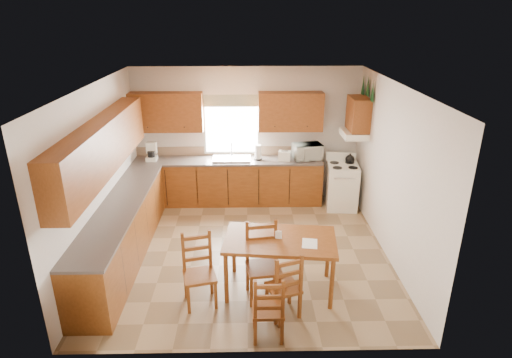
{
  "coord_description": "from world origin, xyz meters",
  "views": [
    {
      "loc": [
        0.01,
        -6.13,
        3.69
      ],
      "look_at": [
        0.15,
        0.3,
        1.15
      ],
      "focal_mm": 30.0,
      "sensor_mm": 36.0,
      "label": 1
    }
  ],
  "objects_px": {
    "stove": "(342,187)",
    "chair_near_right": "(283,283)",
    "chair_far_left": "(199,272)",
    "chair_far_right": "(264,263)",
    "chair_near_left": "(268,306)",
    "dining_table": "(280,264)",
    "microwave": "(307,152)"
  },
  "relations": [
    {
      "from": "stove",
      "to": "dining_table",
      "type": "bearing_deg",
      "value": -112.33
    },
    {
      "from": "chair_far_left",
      "to": "chair_far_right",
      "type": "height_order",
      "value": "chair_far_right"
    },
    {
      "from": "stove",
      "to": "microwave",
      "type": "height_order",
      "value": "microwave"
    },
    {
      "from": "chair_far_right",
      "to": "stove",
      "type": "bearing_deg",
      "value": 51.86
    },
    {
      "from": "chair_near_left",
      "to": "dining_table",
      "type": "bearing_deg",
      "value": -102.68
    },
    {
      "from": "chair_near_left",
      "to": "chair_far_right",
      "type": "relative_size",
      "value": 0.83
    },
    {
      "from": "stove",
      "to": "chair_far_left",
      "type": "xyz_separation_m",
      "value": [
        -2.51,
        -2.98,
        0.06
      ]
    },
    {
      "from": "stove",
      "to": "chair_near_right",
      "type": "bearing_deg",
      "value": -108.08
    },
    {
      "from": "chair_far_left",
      "to": "chair_far_right",
      "type": "xyz_separation_m",
      "value": [
        0.85,
        0.12,
        0.04
      ]
    },
    {
      "from": "dining_table",
      "to": "stove",
      "type": "bearing_deg",
      "value": 68.32
    },
    {
      "from": "stove",
      "to": "chair_near_left",
      "type": "distance_m",
      "value": 3.98
    },
    {
      "from": "microwave",
      "to": "chair_far_left",
      "type": "xyz_separation_m",
      "value": [
        -1.84,
        -3.29,
        -0.58
      ]
    },
    {
      "from": "dining_table",
      "to": "chair_far_left",
      "type": "bearing_deg",
      "value": -158.15
    },
    {
      "from": "stove",
      "to": "dining_table",
      "type": "xyz_separation_m",
      "value": [
        -1.43,
        -2.68,
        -0.03
      ]
    },
    {
      "from": "stove",
      "to": "chair_near_right",
      "type": "distance_m",
      "value": 3.52
    },
    {
      "from": "stove",
      "to": "dining_table",
      "type": "relative_size",
      "value": 0.58
    },
    {
      "from": "chair_far_left",
      "to": "chair_far_right",
      "type": "distance_m",
      "value": 0.86
    },
    {
      "from": "stove",
      "to": "chair_far_right",
      "type": "height_order",
      "value": "chair_far_right"
    },
    {
      "from": "microwave",
      "to": "chair_far_left",
      "type": "distance_m",
      "value": 3.81
    },
    {
      "from": "microwave",
      "to": "chair_far_left",
      "type": "relative_size",
      "value": 0.52
    },
    {
      "from": "stove",
      "to": "chair_near_left",
      "type": "bearing_deg",
      "value": -108.51
    },
    {
      "from": "stove",
      "to": "dining_table",
      "type": "height_order",
      "value": "stove"
    },
    {
      "from": "chair_far_left",
      "to": "chair_near_left",
      "type": "bearing_deg",
      "value": -50.41
    },
    {
      "from": "chair_near_left",
      "to": "chair_far_left",
      "type": "height_order",
      "value": "chair_far_left"
    },
    {
      "from": "dining_table",
      "to": "chair_near_left",
      "type": "relative_size",
      "value": 1.69
    },
    {
      "from": "microwave",
      "to": "dining_table",
      "type": "bearing_deg",
      "value": -116.16
    },
    {
      "from": "stove",
      "to": "chair_far_left",
      "type": "height_order",
      "value": "chair_far_left"
    },
    {
      "from": "chair_near_right",
      "to": "chair_far_left",
      "type": "relative_size",
      "value": 0.93
    },
    {
      "from": "stove",
      "to": "microwave",
      "type": "distance_m",
      "value": 0.98
    },
    {
      "from": "microwave",
      "to": "chair_far_right",
      "type": "distance_m",
      "value": 3.37
    },
    {
      "from": "stove",
      "to": "chair_near_right",
      "type": "relative_size",
      "value": 0.94
    },
    {
      "from": "chair_far_right",
      "to": "microwave",
      "type": "bearing_deg",
      "value": 64.66
    }
  ]
}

